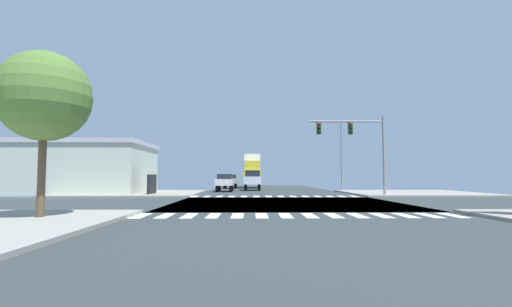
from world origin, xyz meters
The scene contains 13 objects.
ground centered at (0.00, 0.00, -0.03)m, with size 90.00×90.00×0.05m.
sidewalk_corner_ne centered at (13.00, 12.00, 0.07)m, with size 12.00×12.00×0.14m.
sidewalk_corner_nw centered at (-13.00, 12.00, 0.07)m, with size 12.00×12.00×0.14m.
crosswalk_near centered at (-0.25, -7.30, 0.00)m, with size 13.50×2.00×0.01m.
crosswalk_far centered at (-0.25, 7.30, 0.00)m, with size 13.50×2.00×0.01m.
traffic_signal_mast centered at (6.28, 6.80, 4.79)m, with size 6.10×0.55×6.51m.
street_lamp centered at (7.48, 17.10, 4.63)m, with size 1.78×0.32×7.69m.
bank_building centered at (-18.39, 12.55, 2.45)m, with size 14.05×9.04×4.89m.
sidewalk_tree centered at (-9.96, -8.93, 4.61)m, with size 3.38×3.38×6.32m.
sedan_nearside_1 centered at (-5.00, 17.01, 1.12)m, with size 1.80×4.30×1.88m.
sedan_crossing_2 centered at (-5.00, 27.52, 1.12)m, with size 1.80×4.30×1.88m.
box_truck_queued_1 centered at (-2.00, 30.40, 2.56)m, with size 2.40×7.20×4.85m.
suv_leading_2 centered at (-2.00, 20.42, 1.39)m, with size 1.96×4.60×2.34m.
Camera 1 is at (-2.20, -22.57, 1.63)m, focal length 25.60 mm.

